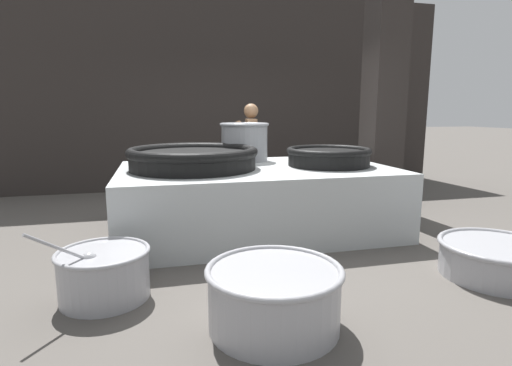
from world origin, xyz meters
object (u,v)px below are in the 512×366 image
at_px(giant_wok_near, 193,157).
at_px(giant_wok_far, 329,156).
at_px(prep_bowl_vegetables, 104,272).
at_px(prep_bowl_meat, 497,258).
at_px(cook, 251,152).
at_px(prep_bowl_extra, 274,294).
at_px(stock_pot, 245,141).

distance_m(giant_wok_near, giant_wok_far, 1.68).
bearing_deg(prep_bowl_vegetables, giant_wok_far, 29.53).
relative_size(giant_wok_far, prep_bowl_meat, 1.04).
height_order(cook, prep_bowl_extra, cook).
bearing_deg(cook, prep_bowl_extra, 88.38).
distance_m(giant_wok_far, cook, 1.54).
bearing_deg(prep_bowl_meat, cook, 115.44).
height_order(giant_wok_near, prep_bowl_extra, giant_wok_near).
bearing_deg(giant_wok_far, giant_wok_near, 176.08).
bearing_deg(cook, giant_wok_far, 125.35).
relative_size(giant_wok_far, prep_bowl_extra, 1.11).
bearing_deg(prep_bowl_vegetables, prep_bowl_extra, -31.78).
bearing_deg(giant_wok_near, stock_pot, 39.76).
bearing_deg(stock_pot, giant_wok_far, -39.51).
height_order(giant_wok_far, cook, cook).
bearing_deg(giant_wok_far, prep_bowl_meat, -65.24).
distance_m(giant_wok_far, stock_pot, 1.19).
xyz_separation_m(prep_bowl_vegetables, prep_bowl_meat, (3.37, -0.39, -0.05)).
bearing_deg(giant_wok_near, cook, 51.84).
height_order(prep_bowl_vegetables, prep_bowl_extra, prep_bowl_vegetables).
height_order(giant_wok_near, stock_pot, stock_pot).
xyz_separation_m(giant_wok_near, stock_pot, (0.76, 0.64, 0.13)).
bearing_deg(stock_pot, prep_bowl_vegetables, -126.58).
distance_m(stock_pot, prep_bowl_vegetables, 2.85).
xyz_separation_m(giant_wok_near, prep_bowl_extra, (0.33, -2.28, -0.70)).
height_order(stock_pot, prep_bowl_vegetables, stock_pot).
bearing_deg(prep_bowl_meat, giant_wok_near, 142.37).
height_order(stock_pot, cook, cook).
xyz_separation_m(giant_wok_near, cook, (0.99, 1.26, -0.08)).
bearing_deg(giant_wok_near, prep_bowl_meat, -37.63).
relative_size(giant_wok_near, cook, 0.96).
distance_m(giant_wok_far, prep_bowl_vegetables, 2.99).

